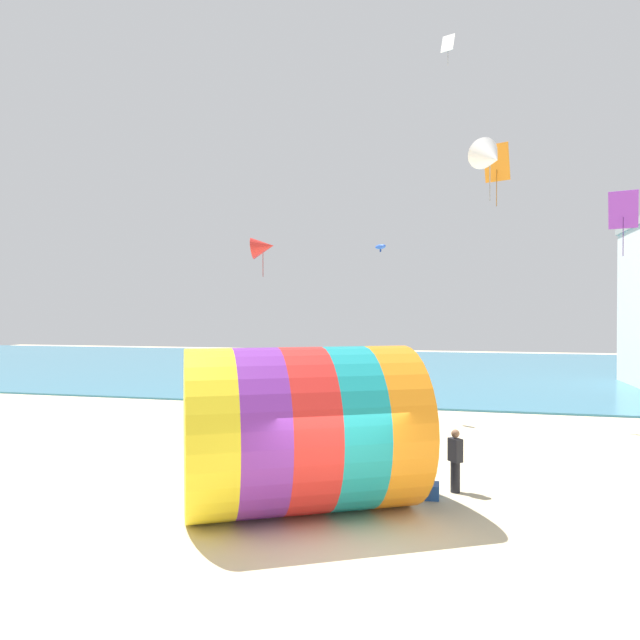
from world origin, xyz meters
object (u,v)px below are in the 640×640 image
(kite_white_diamond, at_px, (448,44))
(cooler_box, at_px, (432,491))
(kite_blue_parafoil, at_px, (380,247))
(kite_orange_diamond, at_px, (497,163))
(beach_flag, at_px, (198,402))
(kite_handler, at_px, (455,460))
(kite_red_delta, at_px, (263,247))
(kite_white_delta, at_px, (490,157))
(giant_inflatable_tube, at_px, (301,429))
(kite_purple_diamond, at_px, (623,211))

(kite_white_diamond, bearing_deg, cooler_box, -90.90)
(kite_white_diamond, xyz_separation_m, kite_blue_parafoil, (-2.88, -1.08, -9.13))
(kite_orange_diamond, xyz_separation_m, beach_flag, (-8.10, -12.05, -8.67))
(kite_handler, xyz_separation_m, kite_blue_parafoil, (-3.26, 10.29, 6.71))
(beach_flag, bearing_deg, kite_red_delta, 101.79)
(kite_orange_diamond, bearing_deg, kite_blue_parafoil, -176.86)
(kite_red_delta, distance_m, beach_flag, 14.13)
(beach_flag, bearing_deg, kite_white_delta, 31.52)
(giant_inflatable_tube, xyz_separation_m, kite_red_delta, (-5.60, 13.47, 5.88))
(kite_purple_diamond, height_order, kite_blue_parafoil, kite_purple_diamond)
(kite_white_diamond, distance_m, kite_red_delta, 12.44)
(kite_handler, bearing_deg, kite_blue_parafoil, 107.57)
(kite_handler, relative_size, beach_flag, 0.62)
(kite_white_diamond, height_order, kite_white_delta, kite_white_diamond)
(giant_inflatable_tube, distance_m, kite_orange_diamond, 16.49)
(kite_purple_diamond, distance_m, cooler_box, 14.83)
(kite_purple_diamond, height_order, kite_white_diamond, kite_white_diamond)
(kite_handler, height_order, beach_flag, beach_flag)
(kite_purple_diamond, height_order, kite_white_delta, kite_white_delta)
(kite_red_delta, bearing_deg, kite_blue_parafoil, -9.55)
(kite_white_delta, distance_m, kite_blue_parafoil, 8.57)
(kite_white_delta, bearing_deg, kite_blue_parafoil, 120.44)
(kite_purple_diamond, xyz_separation_m, beach_flag, (-12.76, -10.96, -6.27))
(kite_red_delta, bearing_deg, beach_flag, -78.21)
(kite_handler, height_order, kite_red_delta, kite_red_delta)
(kite_white_delta, bearing_deg, kite_red_delta, 140.83)
(beach_flag, bearing_deg, giant_inflatable_tube, -13.54)
(cooler_box, bearing_deg, kite_white_delta, 66.99)
(kite_blue_parafoil, distance_m, kite_red_delta, 5.92)
(kite_white_diamond, bearing_deg, kite_red_delta, -179.35)
(kite_blue_parafoil, distance_m, beach_flag, 13.26)
(kite_orange_diamond, bearing_deg, cooler_box, -101.38)
(kite_white_delta, distance_m, beach_flag, 11.16)
(giant_inflatable_tube, relative_size, kite_blue_parafoil, 9.70)
(kite_purple_diamond, bearing_deg, beach_flag, -139.35)
(cooler_box, bearing_deg, giant_inflatable_tube, -151.48)
(kite_handler, distance_m, kite_red_delta, 16.06)
(kite_orange_diamond, relative_size, beach_flag, 1.01)
(kite_purple_diamond, relative_size, cooler_box, 4.79)
(kite_purple_diamond, bearing_deg, kite_blue_parafoil, 175.12)
(kite_blue_parafoil, xyz_separation_m, cooler_box, (2.69, -10.90, -7.35))
(kite_red_delta, bearing_deg, kite_orange_diamond, -3.77)
(kite_white_delta, relative_size, kite_red_delta, 0.99)
(giant_inflatable_tube, xyz_separation_m, kite_orange_diamond, (5.17, 12.76, 9.09))
(kite_purple_diamond, bearing_deg, kite_red_delta, 173.35)
(kite_white_diamond, bearing_deg, kite_white_delta, -80.64)
(kite_orange_diamond, relative_size, kite_red_delta, 1.30)
(kite_blue_parafoil, height_order, cooler_box, kite_blue_parafoil)
(kite_blue_parafoil, bearing_deg, kite_orange_diamond, 3.14)
(kite_red_delta, distance_m, cooler_box, 16.48)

